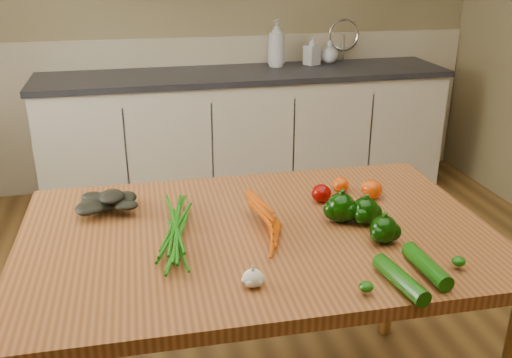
{
  "coord_description": "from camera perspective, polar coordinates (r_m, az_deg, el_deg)",
  "views": [
    {
      "loc": [
        -0.57,
        -1.66,
        1.69
      ],
      "look_at": [
        -0.16,
        0.22,
        0.91
      ],
      "focal_mm": 40.0,
      "sensor_mm": 36.0,
      "label": 1
    }
  ],
  "objects": [
    {
      "name": "pepper_a",
      "position": [
        1.95,
        8.5,
        -2.86
      ],
      "size": [
        0.1,
        0.1,
        0.1
      ],
      "primitive_type": "sphere",
      "color": "black",
      "rests_on": "table"
    },
    {
      "name": "zucchini_a",
      "position": [
        1.71,
        16.7,
        -8.32
      ],
      "size": [
        0.06,
        0.21,
        0.05
      ],
      "primitive_type": "cylinder",
      "rotation": [
        1.57,
        0.0,
        0.03
      ],
      "color": "#0E4707",
      "rests_on": "table"
    },
    {
      "name": "leafy_greens",
      "position": [
        2.07,
        -14.78,
        -1.66
      ],
      "size": [
        0.22,
        0.2,
        0.11
      ],
      "primitive_type": null,
      "color": "black",
      "rests_on": "table"
    },
    {
      "name": "soap_bottle_b",
      "position": [
        4.25,
        5.62,
        12.68
      ],
      "size": [
        0.13,
        0.13,
        0.21
      ],
      "primitive_type": "imported",
      "rotation": [
        0.0,
        0.0,
        5.17
      ],
      "color": "silver",
      "rests_on": "counter_run"
    },
    {
      "name": "room",
      "position": [
        1.97,
        4.75,
        9.08
      ],
      "size": [
        4.04,
        5.04,
        2.64
      ],
      "color": "brown",
      "rests_on": "ground"
    },
    {
      "name": "tomato_a",
      "position": [
        2.09,
        6.56,
        -1.43
      ],
      "size": [
        0.07,
        0.07,
        0.07
      ],
      "primitive_type": "ellipsoid",
      "color": "#810502",
      "rests_on": "table"
    },
    {
      "name": "pepper_b",
      "position": [
        1.95,
        10.87,
        -3.15
      ],
      "size": [
        0.09,
        0.09,
        0.09
      ],
      "primitive_type": "sphere",
      "color": "black",
      "rests_on": "table"
    },
    {
      "name": "soap_bottle_c",
      "position": [
        4.33,
        7.38,
        12.5
      ],
      "size": [
        0.16,
        0.16,
        0.16
      ],
      "primitive_type": "imported",
      "rotation": [
        0.0,
        0.0,
        5.07
      ],
      "color": "silver",
      "rests_on": "counter_run"
    },
    {
      "name": "carrot_bunch",
      "position": [
        1.85,
        -1.9,
        -4.37
      ],
      "size": [
        0.29,
        0.22,
        0.08
      ],
      "primitive_type": null,
      "rotation": [
        0.0,
        0.0,
        -0.01
      ],
      "color": "#CB4B04",
      "rests_on": "table"
    },
    {
      "name": "counter_run",
      "position": [
        4.12,
        -0.96,
        4.68
      ],
      "size": [
        2.84,
        0.64,
        1.14
      ],
      "color": "beige",
      "rests_on": "ground"
    },
    {
      "name": "garlic_bulb",
      "position": [
        1.58,
        -0.3,
        -9.89
      ],
      "size": [
        0.06,
        0.06,
        0.05
      ],
      "primitive_type": "ellipsoid",
      "color": "white",
      "rests_on": "table"
    },
    {
      "name": "soap_bottle_a",
      "position": [
        4.15,
        2.06,
        13.42
      ],
      "size": [
        0.18,
        0.18,
        0.33
      ],
      "primitive_type": "imported",
      "rotation": [
        0.0,
        0.0,
        5.72
      ],
      "color": "silver",
      "rests_on": "counter_run"
    },
    {
      "name": "table",
      "position": [
        1.93,
        0.16,
        -7.6
      ],
      "size": [
        1.56,
        1.01,
        0.83
      ],
      "rotation": [
        0.0,
        0.0,
        -0.01
      ],
      "color": "#9D5A2D",
      "rests_on": "ground"
    },
    {
      "name": "tomato_b",
      "position": [
        2.19,
        8.49,
        -0.54
      ],
      "size": [
        0.06,
        0.06,
        0.06
      ],
      "primitive_type": "ellipsoid",
      "color": "#DB4305",
      "rests_on": "table"
    },
    {
      "name": "zucchini_b",
      "position": [
        1.63,
        14.24,
        -9.69
      ],
      "size": [
        0.08,
        0.22,
        0.05
      ],
      "primitive_type": "cylinder",
      "rotation": [
        1.57,
        0.0,
        0.14
      ],
      "color": "#0E4707",
      "rests_on": "table"
    },
    {
      "name": "pepper_c",
      "position": [
        1.84,
        12.65,
        -4.96
      ],
      "size": [
        0.09,
        0.09,
        0.09
      ],
      "primitive_type": "sphere",
      "color": "black",
      "rests_on": "table"
    },
    {
      "name": "tomato_c",
      "position": [
        2.15,
        11.51,
        -1.02
      ],
      "size": [
        0.08,
        0.08,
        0.07
      ],
      "primitive_type": "ellipsoid",
      "color": "#DB4305",
      "rests_on": "table"
    }
  ]
}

